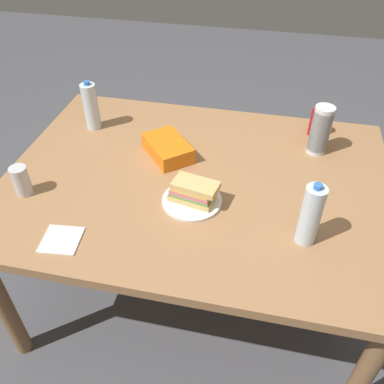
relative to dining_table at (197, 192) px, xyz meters
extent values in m
plane|color=#4C4C51|center=(0.00, 0.00, -0.66)|extent=(8.00, 8.00, 0.00)
cube|color=#9E7047|center=(0.00, 0.00, 0.06)|extent=(1.58, 1.16, 0.04)
cylinder|color=brown|center=(-0.71, -0.50, -0.31)|extent=(0.07, 0.07, 0.70)
cylinder|color=brown|center=(0.71, -0.50, -0.31)|extent=(0.07, 0.07, 0.70)
cylinder|color=brown|center=(-0.71, 0.50, -0.31)|extent=(0.07, 0.07, 0.70)
cylinder|color=brown|center=(0.71, 0.50, -0.31)|extent=(0.07, 0.07, 0.70)
cylinder|color=white|center=(0.01, -0.15, 0.08)|extent=(0.23, 0.23, 0.01)
cube|color=#DBB26B|center=(0.01, -0.15, 0.10)|extent=(0.18, 0.12, 0.02)
cube|color=#599E3F|center=(0.01, -0.15, 0.12)|extent=(0.18, 0.12, 0.01)
cube|color=#C6727A|center=(0.01, -0.15, 0.13)|extent=(0.17, 0.11, 0.02)
cube|color=yellow|center=(0.01, -0.15, 0.15)|extent=(0.16, 0.11, 0.01)
cube|color=#DBB26B|center=(0.03, -0.15, 0.16)|extent=(0.18, 0.12, 0.02)
cylinder|color=maroon|center=(0.48, 0.44, 0.14)|extent=(0.07, 0.07, 0.12)
cube|color=orange|center=(-0.16, 0.13, 0.11)|extent=(0.26, 0.27, 0.07)
cylinder|color=silver|center=(0.43, -0.26, 0.19)|extent=(0.07, 0.07, 0.23)
cylinder|color=blue|center=(0.43, -0.26, 0.32)|extent=(0.03, 0.03, 0.02)
cylinder|color=silver|center=(0.48, 0.30, 0.13)|extent=(0.08, 0.08, 0.09)
cylinder|color=silver|center=(0.48, 0.30, 0.14)|extent=(0.08, 0.08, 0.09)
cylinder|color=silver|center=(0.48, 0.30, 0.16)|extent=(0.08, 0.08, 0.09)
cylinder|color=silver|center=(0.48, 0.30, 0.18)|extent=(0.08, 0.08, 0.09)
cylinder|color=silver|center=(0.48, 0.30, 0.20)|extent=(0.08, 0.08, 0.09)
cylinder|color=silver|center=(0.48, 0.30, 0.22)|extent=(0.08, 0.08, 0.09)
cylinder|color=silver|center=(0.48, 0.30, 0.23)|extent=(0.08, 0.08, 0.09)
cylinder|color=silver|center=(0.48, 0.30, 0.25)|extent=(0.08, 0.08, 0.09)
cylinder|color=silver|center=(-0.57, 0.28, 0.19)|extent=(0.07, 0.07, 0.22)
cylinder|color=blue|center=(-0.57, 0.28, 0.31)|extent=(0.03, 0.03, 0.02)
cylinder|color=silver|center=(-0.64, -0.24, 0.14)|extent=(0.07, 0.07, 0.12)
cube|color=white|center=(-0.39, -0.44, 0.08)|extent=(0.14, 0.14, 0.01)
camera|label=1|loc=(0.26, -1.28, 1.12)|focal=37.94mm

